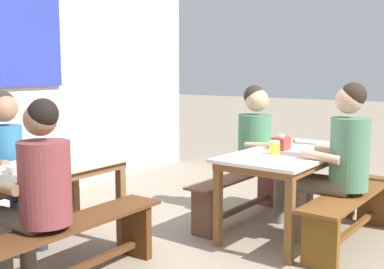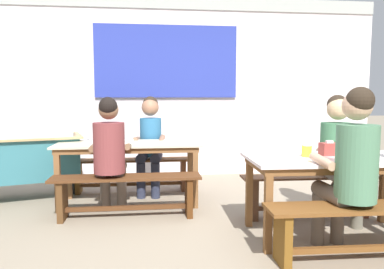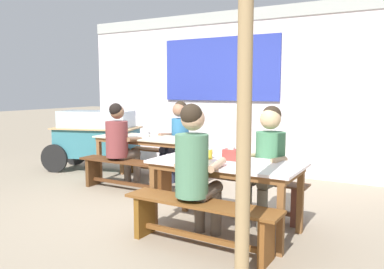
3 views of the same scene
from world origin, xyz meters
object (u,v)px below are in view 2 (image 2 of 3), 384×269
(dining_table_far, at_px, (129,149))
(person_near_front, at_px, (351,163))
(bench_far_back, at_px, (132,170))
(bench_near_front, at_px, (365,224))
(person_center_facing, at_px, (150,138))
(condiment_jar, at_px, (307,150))
(bench_near_back, at_px, (308,191))
(person_left_back_turned, at_px, (110,150))
(tissue_box, at_px, (329,149))
(dining_table_near, at_px, (333,166))
(bench_far_front, at_px, (127,190))
(food_cart, at_px, (16,149))
(soup_bowl, at_px, (126,141))
(person_right_near_table, at_px, (339,148))

(dining_table_far, relative_size, person_near_front, 1.25)
(bench_far_back, distance_m, bench_near_front, 2.97)
(person_near_front, height_order, person_center_facing, person_near_front)
(bench_near_front, xyz_separation_m, condiment_jar, (-0.21, 0.59, 0.48))
(bench_near_back, height_order, condiment_jar, condiment_jar)
(person_left_back_turned, height_order, tissue_box, person_left_back_turned)
(dining_table_near, distance_m, condiment_jar, 0.27)
(bench_far_front, distance_m, food_cart, 1.66)
(bench_far_back, relative_size, person_center_facing, 1.28)
(dining_table_far, xyz_separation_m, dining_table_near, (1.87, -1.26, 0.00))
(bench_near_front, xyz_separation_m, tissue_box, (0.03, 0.64, 0.48))
(person_left_back_turned, height_order, person_center_facing, person_center_facing)
(bench_near_front, bearing_deg, soup_bowl, 137.39)
(bench_far_back, distance_m, person_left_back_turned, 1.09)
(person_center_facing, bearing_deg, dining_table_near, -46.66)
(person_right_near_table, xyz_separation_m, soup_bowl, (-2.19, 0.74, 0.01))
(condiment_jar, bearing_deg, food_cart, 153.16)
(bench_far_back, height_order, person_right_near_table, person_right_near_table)
(soup_bowl, bearing_deg, bench_far_back, 87.29)
(bench_far_front, xyz_separation_m, person_center_facing, (0.25, 0.99, 0.43))
(person_left_back_turned, bearing_deg, soup_bowl, 70.71)
(soup_bowl, bearing_deg, person_near_front, -42.78)
(dining_table_far, distance_m, bench_far_back, 0.64)
(person_center_facing, height_order, tissue_box, person_center_facing)
(person_near_front, height_order, tissue_box, person_near_front)
(bench_near_back, bearing_deg, person_near_front, -96.95)
(food_cart, height_order, soup_bowl, food_cart)
(bench_far_back, height_order, bench_far_front, same)
(food_cart, height_order, condiment_jar, food_cart)
(condiment_jar, relative_size, soup_bowl, 0.66)
(dining_table_far, height_order, bench_far_front, dining_table_far)
(person_center_facing, bearing_deg, bench_near_back, -35.92)
(soup_bowl, bearing_deg, dining_table_far, 65.72)
(bench_far_front, bearing_deg, food_cart, 148.10)
(person_center_facing, relative_size, condiment_jar, 11.01)
(dining_table_near, bearing_deg, tissue_box, 84.58)
(soup_bowl, bearing_deg, bench_near_front, -42.61)
(bench_far_back, xyz_separation_m, food_cart, (-1.38, -0.21, 0.33))
(dining_table_far, distance_m, bench_near_back, 2.05)
(person_right_near_table, relative_size, tissue_box, 8.26)
(person_left_back_turned, distance_m, tissue_box, 2.16)
(person_near_front, distance_m, tissue_box, 0.58)
(dining_table_near, bearing_deg, dining_table_far, 146.04)
(dining_table_far, bearing_deg, food_cart, 166.74)
(food_cart, relative_size, person_left_back_turned, 1.53)
(dining_table_far, distance_m, condiment_jar, 2.04)
(person_right_near_table, relative_size, soup_bowl, 7.32)
(food_cart, bearing_deg, person_left_back_turned, -33.10)
(bench_near_front, xyz_separation_m, person_near_front, (-0.09, 0.07, 0.46))
(bench_far_front, xyz_separation_m, tissue_box, (1.88, -0.62, 0.48))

